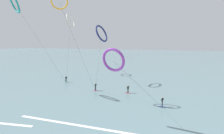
# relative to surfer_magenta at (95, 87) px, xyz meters

# --- Properties ---
(sea_water) EXTENTS (400.00, 200.00, 0.08)m
(sea_water) POSITION_rel_surfer_magenta_xyz_m (6.23, 78.01, -0.78)
(sea_water) COLOR slate
(sea_water) RESTS_ON ground
(surfer_magenta) EXTENTS (1.40, 0.73, 1.70)m
(surfer_magenta) POSITION_rel_surfer_magenta_xyz_m (0.00, 0.00, 0.00)
(surfer_magenta) COLOR #CC288E
(surfer_magenta) RESTS_ON ground
(surfer_emerald) EXTENTS (1.40, 0.66, 1.70)m
(surfer_emerald) POSITION_rel_surfer_magenta_xyz_m (-10.68, 5.03, 0.00)
(surfer_emerald) COLOR #199351
(surfer_emerald) RESTS_ON ground
(surfer_crimson) EXTENTS (1.40, 0.72, 1.70)m
(surfer_crimson) POSITION_rel_surfer_magenta_xyz_m (7.24, 0.43, 0.00)
(surfer_crimson) COLOR red
(surfer_crimson) RESTS_ON ground
(surfer_cobalt) EXTENTS (1.40, 0.62, 1.70)m
(surfer_cobalt) POSITION_rel_surfer_magenta_xyz_m (14.59, -5.64, 0.00)
(surfer_cobalt) COLOR #2647B7
(surfer_cobalt) RESTS_ON ground
(kite_navy) EXTENTS (3.15, 10.49, 15.00)m
(kite_navy) POSITION_rel_surfer_magenta_xyz_m (-1.69, 8.00, 11.95)
(kite_navy) COLOR navy
(kite_navy) RESTS_ON ground
(kite_amber) EXTENTS (5.64, 8.10, 19.45)m
(kite_amber) POSITION_rel_surfer_magenta_xyz_m (-3.91, -6.61, 17.16)
(kite_amber) COLOR orange
(kite_amber) RESTS_ON ground
(kite_violet) EXTENTS (7.51, 9.08, 10.17)m
(kite_violet) POSITION_rel_surfer_magenta_xyz_m (8.78, -13.89, 7.73)
(kite_violet) COLOR purple
(kite_violet) RESTS_ON ground
(kite_ivory) EXTENTS (7.45, 15.95, 19.86)m
(kite_ivory) POSITION_rel_surfer_magenta_xyz_m (-16.87, 18.46, 16.70)
(kite_ivory) COLOR silver
(kite_ivory) RESTS_ON ground
(kite_teal) EXTENTS (7.06, 12.80, 20.85)m
(kite_teal) POSITION_rel_surfer_magenta_xyz_m (-15.31, -5.67, 17.87)
(kite_teal) COLOR teal
(kite_teal) RESTS_ON ground
(wave_crest_far) EXTENTS (18.30, 0.58, 0.12)m
(wave_crest_far) POSITION_rel_surfer_magenta_xyz_m (4.71, -16.25, -0.76)
(wave_crest_far) COLOR white
(wave_crest_far) RESTS_ON ground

